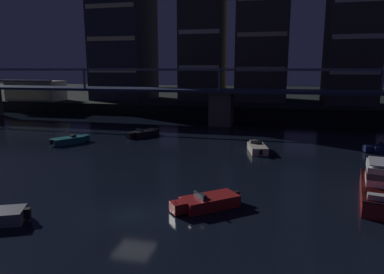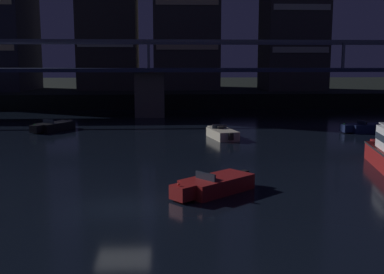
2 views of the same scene
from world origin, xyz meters
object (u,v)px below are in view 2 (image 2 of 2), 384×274
object	(u,v)px
speedboat_mid_left	(222,134)
speedboat_mid_center	(214,185)
river_bridge	(150,80)
speedboat_near_right	(53,126)
speedboat_near_center	(367,128)

from	to	relation	value
speedboat_mid_left	speedboat_mid_center	distance (m)	17.84
river_bridge	speedboat_near_right	distance (m)	16.12
speedboat_near_center	speedboat_mid_left	distance (m)	14.76
river_bridge	speedboat_mid_center	size ratio (longest dim) A/B	21.82
speedboat_near_center	speedboat_mid_center	bearing A→B (deg)	-129.59
speedboat_near_right	speedboat_mid_left	bearing A→B (deg)	-19.19
speedboat_near_center	speedboat_near_right	bearing A→B (deg)	174.82
speedboat_mid_center	river_bridge	bearing A→B (deg)	97.10
speedboat_mid_left	speedboat_near_center	bearing A→B (deg)	11.05
speedboat_near_right	river_bridge	bearing A→B (deg)	54.03
speedboat_near_right	speedboat_near_center	bearing A→B (deg)	-5.18
speedboat_mid_left	speedboat_near_right	bearing A→B (deg)	160.81
speedboat_near_center	speedboat_mid_left	bearing A→B (deg)	-168.95
river_bridge	speedboat_mid_center	distance (m)	36.40
river_bridge	speedboat_mid_left	xyz separation A→B (m)	(6.94, -18.21, -4.15)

